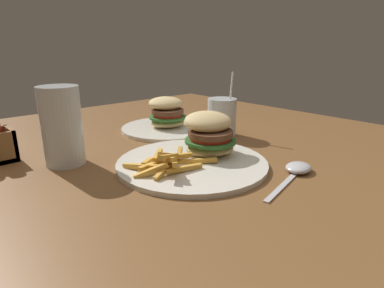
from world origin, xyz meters
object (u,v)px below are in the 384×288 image
(juice_glass, at_px, (222,119))
(spoon, at_px, (297,169))
(meal_plate_near, at_px, (199,150))
(beer_glass, at_px, (62,127))
(meal_plate_far, at_px, (167,120))

(juice_glass, height_order, spoon, juice_glass)
(spoon, bearing_deg, meal_plate_near, 107.84)
(beer_glass, relative_size, meal_plate_far, 0.61)
(juice_glass, bearing_deg, beer_glass, 170.19)
(spoon, xyz_separation_m, meal_plate_far, (0.02, 0.44, 0.02))
(juice_glass, height_order, meal_plate_far, juice_glass)
(spoon, height_order, meal_plate_far, meal_plate_far)
(meal_plate_near, bearing_deg, beer_glass, 139.67)
(spoon, relative_size, meal_plate_far, 0.72)
(beer_glass, distance_m, meal_plate_far, 0.35)
(beer_glass, xyz_separation_m, meal_plate_far, (0.34, 0.08, -0.05))
(meal_plate_near, distance_m, meal_plate_far, 0.29)
(juice_glass, distance_m, spoon, 0.31)
(spoon, bearing_deg, beer_glass, 119.11)
(beer_glass, height_order, meal_plate_far, beer_glass)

